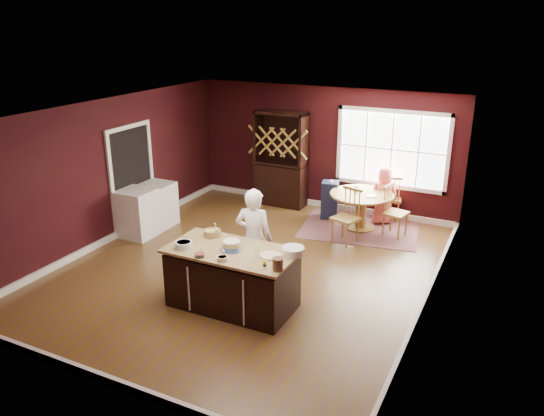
{
  "coord_description": "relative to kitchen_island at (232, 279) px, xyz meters",
  "views": [
    {
      "loc": [
        4.0,
        -7.26,
        4.1
      ],
      "look_at": [
        0.3,
        0.28,
        1.05
      ],
      "focal_mm": 35.0,
      "sensor_mm": 36.0,
      "label": 1
    }
  ],
  "objects": [
    {
      "name": "bowl_olive",
      "position": [
        0.07,
        -0.37,
        0.51
      ],
      "size": [
        0.15,
        0.15,
        0.06
      ],
      "primitive_type": "cylinder",
      "color": "beige",
      "rests_on": "kitchen_island"
    },
    {
      "name": "toddler",
      "position": [
        0.03,
        4.18,
        0.37
      ],
      "size": [
        0.18,
        0.14,
        0.26
      ],
      "primitive_type": null,
      "color": "#8CA5BF",
      "rests_on": "high_chair"
    },
    {
      "name": "white_tub",
      "position": [
        0.87,
        0.24,
        0.54
      ],
      "size": [
        0.32,
        0.32,
        0.11
      ],
      "primitive_type": "cylinder",
      "color": "white",
      "rests_on": "kitchen_island"
    },
    {
      "name": "toy_figurine",
      "position": [
        0.67,
        -0.27,
        0.52
      ],
      "size": [
        0.05,
        0.05,
        0.09
      ],
      "primitive_type": null,
      "color": "#FFFA2C",
      "rests_on": "kitchen_island"
    },
    {
      "name": "bowl_blue",
      "position": [
        -0.65,
        -0.25,
        0.53
      ],
      "size": [
        0.25,
        0.25,
        0.1
      ],
      "primitive_type": "cylinder",
      "color": "silver",
      "rests_on": "kitchen_island"
    },
    {
      "name": "table_plate",
      "position": [
        1.0,
        3.73,
        0.32
      ],
      "size": [
        0.21,
        0.21,
        0.02
      ],
      "primitive_type": "cylinder",
      "color": "beige",
      "rests_on": "dining_table"
    },
    {
      "name": "kitchen_island",
      "position": [
        0.0,
        0.0,
        0.0
      ],
      "size": [
        1.9,
        0.99,
        0.92
      ],
      "color": "black",
      "rests_on": "ground"
    },
    {
      "name": "doorway",
      "position": [
        -3.36,
        1.84,
        0.59
      ],
      "size": [
        0.08,
        1.26,
        2.13
      ],
      "primitive_type": null,
      "color": "white",
      "rests_on": "room_shell"
    },
    {
      "name": "dinner_plate",
      "position": [
        0.61,
        0.05,
        0.49
      ],
      "size": [
        0.3,
        0.3,
        0.02
      ],
      "primitive_type": "cylinder",
      "color": "beige",
      "rests_on": "kitchen_island"
    },
    {
      "name": "chair_east",
      "position": [
        1.51,
        3.75,
        0.08
      ],
      "size": [
        0.5,
        0.51,
        1.04
      ],
      "primitive_type": null,
      "rotation": [
        0.0,
        0.0,
        1.36
      ],
      "color": "olive",
      "rests_on": "ground"
    },
    {
      "name": "dining_table",
      "position": [
        0.78,
        3.83,
        0.1
      ],
      "size": [
        1.28,
        1.28,
        0.75
      ],
      "color": "brown",
      "rests_on": "ground"
    },
    {
      "name": "drinking_glass",
      "position": [
        0.45,
        -0.08,
        0.55
      ],
      "size": [
        0.07,
        0.07,
        0.14
      ],
      "primitive_type": "cylinder",
      "color": "silver",
      "rests_on": "kitchen_island"
    },
    {
      "name": "stoneware_crock",
      "position": [
        0.88,
        -0.3,
        0.57
      ],
      "size": [
        0.15,
        0.15,
        0.18
      ],
      "primitive_type": "cylinder",
      "color": "#432516",
      "rests_on": "kitchen_island"
    },
    {
      "name": "baker",
      "position": [
        -0.01,
        0.7,
        0.38
      ],
      "size": [
        0.66,
        0.49,
        1.65
      ],
      "primitive_type": "imported",
      "rotation": [
        0.0,
        0.0,
        3.31
      ],
      "color": "white",
      "rests_on": "ground"
    },
    {
      "name": "bowl_yellow",
      "position": [
        -0.52,
        0.31,
        0.53
      ],
      "size": [
        0.26,
        0.26,
        0.1
      ],
      "primitive_type": "cylinder",
      "color": "olive",
      "rests_on": "kitchen_island"
    },
    {
      "name": "hutch",
      "position": [
        -1.32,
        4.46,
        0.63
      ],
      "size": [
        1.17,
        0.49,
        2.14
      ],
      "primitive_type": "cube",
      "color": "#3D2217",
      "rests_on": "ground"
    },
    {
      "name": "room_shell",
      "position": [
        -0.39,
        1.24,
        0.91
      ],
      "size": [
        7.0,
        7.0,
        7.0
      ],
      "color": "brown",
      "rests_on": "ground"
    },
    {
      "name": "chair_south",
      "position": [
        0.73,
        3.0,
        0.1
      ],
      "size": [
        0.56,
        0.54,
        1.07
      ],
      "primitive_type": null,
      "rotation": [
        0.0,
        0.0,
        -0.3
      ],
      "color": "brown",
      "rests_on": "ground"
    },
    {
      "name": "washer",
      "position": [
        -3.03,
        1.52,
        0.03
      ],
      "size": [
        0.65,
        0.63,
        0.94
      ],
      "primitive_type": "cube",
      "color": "silver",
      "rests_on": "ground"
    },
    {
      "name": "seated_woman",
      "position": [
        1.11,
        4.33,
        0.17
      ],
      "size": [
        0.7,
        0.6,
        1.21
      ],
      "primitive_type": "imported",
      "rotation": [
        0.0,
        0.0,
        3.59
      ],
      "color": "#F06168",
      "rests_on": "ground"
    },
    {
      "name": "bowl_pink",
      "position": [
        -0.28,
        -0.41,
        0.51
      ],
      "size": [
        0.14,
        0.14,
        0.05
      ],
      "primitive_type": "cylinder",
      "color": "silver",
      "rests_on": "kitchen_island"
    },
    {
      "name": "high_chair",
      "position": [
        0.01,
        4.11,
        -0.01
      ],
      "size": [
        0.42,
        0.42,
        0.85
      ],
      "primitive_type": null,
      "rotation": [
        0.0,
        0.0,
        0.26
      ],
      "color": "#171C32",
      "rests_on": "ground"
    },
    {
      "name": "rug",
      "position": [
        0.78,
        3.83,
        -0.43
      ],
      "size": [
        2.57,
        2.14,
        0.01
      ],
      "primitive_type": "cube",
      "rotation": [
        0.0,
        0.0,
        0.16
      ],
      "color": "brown",
      "rests_on": "ground"
    },
    {
      "name": "chair_north",
      "position": [
        1.19,
        4.62,
        0.06
      ],
      "size": [
        0.5,
        0.49,
        1.0
      ],
      "primitive_type": null,
      "rotation": [
        0.0,
        0.0,
        3.38
      ],
      "color": "brown",
      "rests_on": "ground"
    },
    {
      "name": "window",
      "position": [
        1.11,
        4.71,
        1.06
      ],
      "size": [
        2.36,
        0.1,
        1.66
      ],
      "primitive_type": null,
      "color": "white",
      "rests_on": "room_shell"
    },
    {
      "name": "layer_cake",
      "position": [
        0.0,
        -0.01,
        0.55
      ],
      "size": [
        0.35,
        0.35,
        0.14
      ],
      "primitive_type": null,
      "color": "beige",
      "rests_on": "kitchen_island"
    },
    {
      "name": "table_cup",
      "position": [
        0.62,
        3.94,
        0.36
      ],
      "size": [
        0.14,
        0.14,
        0.09
      ],
      "primitive_type": "imported",
      "rotation": [
        0.0,
        0.0,
        -0.24
      ],
      "color": "silver",
      "rests_on": "dining_table"
    },
    {
      "name": "dryer",
      "position": [
        -3.03,
        2.16,
        0.01
      ],
      "size": [
        0.62,
        0.6,
        0.9
      ],
      "primitive_type": "cube",
      "color": "silver",
      "rests_on": "ground"
    }
  ]
}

